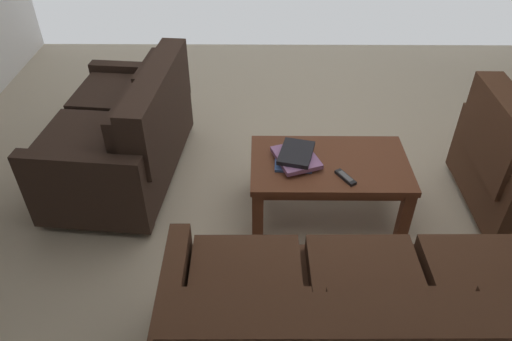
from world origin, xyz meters
The scene contains 6 objects.
ground_plane centered at (0.00, 0.00, 0.00)m, with size 5.95×5.54×0.01m, color #B7A88E.
sofa_main centered at (-0.09, 1.30, 0.39)m, with size 1.86×0.86×0.93m.
loveseat_near centered at (1.36, -0.33, 0.37)m, with size 0.92×1.40×0.86m.
coffee_table centered at (-0.05, 0.08, 0.36)m, with size 1.01×0.60×0.43m.
book_stack centered at (0.17, 0.08, 0.47)m, with size 0.33×0.36×0.08m.
tv_remote centered at (-0.13, 0.25, 0.44)m, with size 0.12×0.16×0.02m.
Camera 1 is at (0.40, 2.52, 2.25)m, focal length 33.48 mm.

